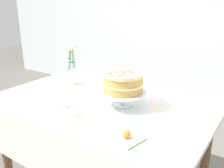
% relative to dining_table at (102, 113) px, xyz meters
% --- Properties ---
extents(dining_table, '(1.40, 1.00, 0.74)m').
position_rel_dining_table_xyz_m(dining_table, '(0.00, 0.00, 0.00)').
color(dining_table, white).
rests_on(dining_table, ground).
extents(linen_napkin, '(0.39, 0.39, 0.00)m').
position_rel_dining_table_xyz_m(linen_napkin, '(0.16, -0.01, 0.09)').
color(linen_napkin, white).
rests_on(linen_napkin, dining_table).
extents(cake_stand, '(0.29, 0.29, 0.10)m').
position_rel_dining_table_xyz_m(cake_stand, '(0.16, -0.01, 0.18)').
color(cake_stand, silver).
rests_on(cake_stand, linen_napkin).
extents(layer_cake, '(0.25, 0.25, 0.12)m').
position_rel_dining_table_xyz_m(layer_cake, '(0.16, -0.01, 0.25)').
color(layer_cake, tan).
rests_on(layer_cake, cake_stand).
extents(flower_vase, '(0.11, 0.12, 0.32)m').
position_rel_dining_table_xyz_m(flower_vase, '(-0.38, 0.13, 0.22)').
color(flower_vase, silver).
rests_on(flower_vase, dining_table).
extents(teacup, '(0.14, 0.14, 0.05)m').
position_rel_dining_table_xyz_m(teacup, '(-0.13, -0.23, 0.11)').
color(teacup, white).
rests_on(teacup, dining_table).
extents(fallen_rose, '(0.11, 0.13, 0.04)m').
position_rel_dining_table_xyz_m(fallen_rose, '(0.37, -0.31, 0.11)').
color(fallen_rose, '#2D6028').
rests_on(fallen_rose, dining_table).
extents(loose_petal_0, '(0.04, 0.04, 0.01)m').
position_rel_dining_table_xyz_m(loose_petal_0, '(0.03, -0.26, 0.10)').
color(loose_petal_0, yellow).
rests_on(loose_petal_0, dining_table).
extents(loose_petal_1, '(0.04, 0.04, 0.00)m').
position_rel_dining_table_xyz_m(loose_petal_1, '(-0.22, 0.19, 0.10)').
color(loose_petal_1, pink).
rests_on(loose_petal_1, dining_table).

